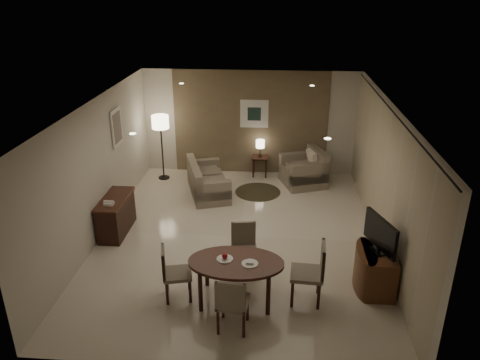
# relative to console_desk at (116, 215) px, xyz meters

# --- Properties ---
(room_shell) EXTENTS (5.50, 7.00, 2.70)m
(room_shell) POSITION_rel_console_desk_xyz_m (2.49, 0.40, 0.98)
(room_shell) COLOR beige
(room_shell) RESTS_ON ground
(taupe_accent) EXTENTS (3.96, 0.03, 2.70)m
(taupe_accent) POSITION_rel_console_desk_xyz_m (2.49, 3.48, 0.98)
(taupe_accent) COLOR brown
(taupe_accent) RESTS_ON wall_back
(curtain_wall) EXTENTS (0.08, 6.70, 2.58)m
(curtain_wall) POSITION_rel_console_desk_xyz_m (5.17, 0.00, 0.95)
(curtain_wall) COLOR beige
(curtain_wall) RESTS_ON wall_right
(curtain_rod) EXTENTS (0.03, 6.80, 0.03)m
(curtain_rod) POSITION_rel_console_desk_xyz_m (5.17, 0.00, 2.27)
(curtain_rod) COLOR black
(curtain_rod) RESTS_ON wall_right
(art_back_frame) EXTENTS (0.72, 0.03, 0.72)m
(art_back_frame) POSITION_rel_console_desk_xyz_m (2.59, 3.46, 1.23)
(art_back_frame) COLOR silver
(art_back_frame) RESTS_ON wall_back
(art_back_canvas) EXTENTS (0.34, 0.01, 0.34)m
(art_back_canvas) POSITION_rel_console_desk_xyz_m (2.59, 3.44, 1.23)
(art_back_canvas) COLOR #1A3027
(art_back_canvas) RESTS_ON wall_back
(art_left_frame) EXTENTS (0.03, 0.60, 0.80)m
(art_left_frame) POSITION_rel_console_desk_xyz_m (-0.23, 1.20, 1.48)
(art_left_frame) COLOR silver
(art_left_frame) RESTS_ON wall_left
(art_left_canvas) EXTENTS (0.01, 0.46, 0.64)m
(art_left_canvas) POSITION_rel_console_desk_xyz_m (-0.21, 1.20, 1.48)
(art_left_canvas) COLOR gray
(art_left_canvas) RESTS_ON wall_left
(downlight_nl) EXTENTS (0.10, 0.10, 0.01)m
(downlight_nl) POSITION_rel_console_desk_xyz_m (1.09, -1.80, 2.31)
(downlight_nl) COLOR white
(downlight_nl) RESTS_ON ceiling
(downlight_nr) EXTENTS (0.10, 0.10, 0.01)m
(downlight_nr) POSITION_rel_console_desk_xyz_m (3.89, -1.80, 2.31)
(downlight_nr) COLOR white
(downlight_nr) RESTS_ON ceiling
(downlight_fl) EXTENTS (0.10, 0.10, 0.01)m
(downlight_fl) POSITION_rel_console_desk_xyz_m (1.09, 1.80, 2.31)
(downlight_fl) COLOR white
(downlight_fl) RESTS_ON ceiling
(downlight_fr) EXTENTS (0.10, 0.10, 0.01)m
(downlight_fr) POSITION_rel_console_desk_xyz_m (3.89, 1.80, 2.31)
(downlight_fr) COLOR white
(downlight_fr) RESTS_ON ceiling
(console_desk) EXTENTS (0.48, 1.20, 0.75)m
(console_desk) POSITION_rel_console_desk_xyz_m (0.00, 0.00, 0.00)
(console_desk) COLOR #442016
(console_desk) RESTS_ON floor
(telephone) EXTENTS (0.20, 0.14, 0.09)m
(telephone) POSITION_rel_console_desk_xyz_m (0.00, -0.30, 0.43)
(telephone) COLOR white
(telephone) RESTS_ON console_desk
(tv_cabinet) EXTENTS (0.48, 0.90, 0.70)m
(tv_cabinet) POSITION_rel_console_desk_xyz_m (4.89, -1.50, -0.03)
(tv_cabinet) COLOR #5C2F1B
(tv_cabinet) RESTS_ON floor
(flat_tv) EXTENTS (0.36, 0.85, 0.60)m
(flat_tv) POSITION_rel_console_desk_xyz_m (4.87, -1.50, 0.65)
(flat_tv) COLOR black
(flat_tv) RESTS_ON tv_cabinet
(dining_table) EXTENTS (1.51, 0.94, 0.71)m
(dining_table) POSITION_rel_console_desk_xyz_m (2.61, -1.99, -0.02)
(dining_table) COLOR #442016
(dining_table) RESTS_ON floor
(chair_near) EXTENTS (0.48, 0.48, 0.93)m
(chair_near) POSITION_rel_console_desk_xyz_m (2.62, -2.65, 0.09)
(chair_near) COLOR gray
(chair_near) RESTS_ON floor
(chair_far) EXTENTS (0.51, 0.51, 0.91)m
(chair_far) POSITION_rel_console_desk_xyz_m (2.69, -1.28, 0.08)
(chair_far) COLOR gray
(chair_far) RESTS_ON floor
(chair_left) EXTENTS (0.53, 0.53, 0.90)m
(chair_left) POSITION_rel_console_desk_xyz_m (1.67, -2.00, 0.08)
(chair_left) COLOR gray
(chair_left) RESTS_ON floor
(chair_right) EXTENTS (0.52, 0.52, 1.02)m
(chair_right) POSITION_rel_console_desk_xyz_m (3.71, -1.92, 0.14)
(chair_right) COLOR gray
(chair_right) RESTS_ON floor
(plate_a) EXTENTS (0.26, 0.26, 0.02)m
(plate_a) POSITION_rel_console_desk_xyz_m (2.43, -1.94, 0.34)
(plate_a) COLOR white
(plate_a) RESTS_ON dining_table
(plate_b) EXTENTS (0.26, 0.26, 0.02)m
(plate_b) POSITION_rel_console_desk_xyz_m (2.83, -2.04, 0.34)
(plate_b) COLOR white
(plate_b) RESTS_ON dining_table
(fruit_apple) EXTENTS (0.09, 0.09, 0.09)m
(fruit_apple) POSITION_rel_console_desk_xyz_m (2.43, -1.94, 0.39)
(fruit_apple) COLOR #A41213
(fruit_apple) RESTS_ON plate_a
(napkin) EXTENTS (0.12, 0.08, 0.03)m
(napkin) POSITION_rel_console_desk_xyz_m (2.83, -2.04, 0.36)
(napkin) COLOR white
(napkin) RESTS_ON plate_b
(round_rug) EXTENTS (1.10, 1.10, 0.01)m
(round_rug) POSITION_rel_console_desk_xyz_m (2.76, 2.18, -0.37)
(round_rug) COLOR #3E3723
(round_rug) RESTS_ON floor
(sofa) EXTENTS (1.80, 1.27, 0.77)m
(sofa) POSITION_rel_console_desk_xyz_m (1.58, 2.02, 0.01)
(sofa) COLOR gray
(sofa) RESTS_ON floor
(armchair) EXTENTS (1.23, 1.26, 0.89)m
(armchair) POSITION_rel_console_desk_xyz_m (3.86, 2.76, 0.07)
(armchair) COLOR gray
(armchair) RESTS_ON floor
(side_table) EXTENTS (0.41, 0.41, 0.52)m
(side_table) POSITION_rel_console_desk_xyz_m (2.76, 3.25, -0.12)
(side_table) COLOR black
(side_table) RESTS_ON floor
(table_lamp) EXTENTS (0.22, 0.22, 0.50)m
(table_lamp) POSITION_rel_console_desk_xyz_m (2.76, 3.25, 0.39)
(table_lamp) COLOR #FFEAC1
(table_lamp) RESTS_ON side_table
(floor_lamp) EXTENTS (0.42, 0.42, 1.67)m
(floor_lamp) POSITION_rel_console_desk_xyz_m (0.29, 2.85, 0.46)
(floor_lamp) COLOR #FFE5B7
(floor_lamp) RESTS_ON floor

